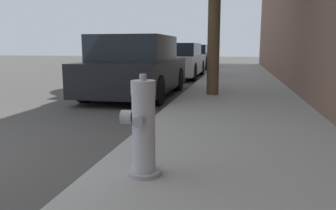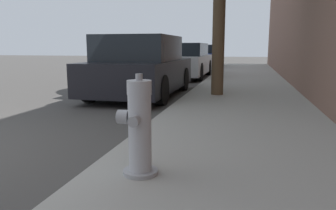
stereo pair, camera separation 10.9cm
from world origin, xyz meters
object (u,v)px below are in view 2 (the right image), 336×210
object	(u,v)px
parked_car_near	(141,68)
parked_car_mid	(185,61)
fire_hydrant	(139,129)
parked_car_far	(201,57)

from	to	relation	value
parked_car_near	parked_car_mid	world-z (taller)	parked_car_near
fire_hydrant	parked_car_near	distance (m)	5.39
parked_car_near	parked_car_far	xyz separation A→B (m)	(-0.06, 11.24, -0.04)
fire_hydrant	parked_car_far	xyz separation A→B (m)	(-1.73, 16.36, 0.15)
fire_hydrant	parked_car_near	world-z (taller)	parked_car_near
parked_car_near	fire_hydrant	bearing A→B (deg)	-71.98
parked_car_far	parked_car_mid	bearing A→B (deg)	-88.20
parked_car_mid	parked_car_far	world-z (taller)	parked_car_mid
parked_car_near	parked_car_mid	distance (m)	5.18
fire_hydrant	parked_car_mid	size ratio (longest dim) A/B	0.20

